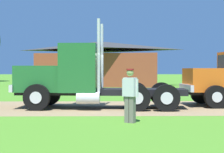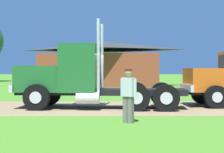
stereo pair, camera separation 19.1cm
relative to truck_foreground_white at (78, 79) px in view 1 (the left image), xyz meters
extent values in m
plane|color=#4D8A25|center=(0.16, 0.21, -1.36)|extent=(200.00, 200.00, 0.00)
cube|color=#967B55|center=(0.16, 0.21, -1.36)|extent=(120.00, 6.01, 0.01)
cube|color=black|center=(1.09, -0.06, -0.60)|extent=(7.83, 2.04, 0.28)
cube|color=#23662D|center=(-1.75, 0.14, 0.00)|extent=(2.19, 2.09, 1.19)
cube|color=silver|center=(-2.82, 0.22, -0.42)|extent=(0.31, 2.14, 0.32)
cube|color=#23662D|center=(0.10, 0.01, 0.49)|extent=(1.80, 2.34, 2.18)
cube|color=#2D3D4C|center=(-0.74, 0.07, 0.93)|extent=(0.17, 1.86, 0.96)
cylinder|color=silver|center=(0.98, -0.94, 1.02)|extent=(0.14, 0.14, 3.24)
cylinder|color=silver|center=(1.10, 0.82, 1.02)|extent=(0.14, 0.14, 3.24)
cylinder|color=silver|center=(0.52, -1.00, -0.82)|extent=(1.03, 0.59, 0.52)
cylinder|color=black|center=(-1.72, -0.98, -0.79)|extent=(1.18, 0.38, 1.16)
cylinder|color=silver|center=(-1.73, -1.14, -0.79)|extent=(0.52, 0.08, 0.52)
cylinder|color=black|center=(-1.56, 1.24, -0.79)|extent=(1.18, 0.38, 1.16)
cylinder|color=silver|center=(-1.55, 1.40, -0.79)|extent=(0.52, 0.08, 0.52)
cylinder|color=black|center=(3.87, -1.38, -0.79)|extent=(1.18, 0.38, 1.16)
cylinder|color=silver|center=(3.86, -1.54, -0.79)|extent=(0.52, 0.08, 0.52)
cylinder|color=black|center=(4.03, 0.84, -0.79)|extent=(1.18, 0.38, 1.16)
cylinder|color=silver|center=(4.04, 1.00, -0.79)|extent=(0.52, 0.08, 0.52)
cylinder|color=black|center=(2.63, -1.29, -0.79)|extent=(1.18, 0.38, 1.16)
cylinder|color=silver|center=(2.62, -1.45, -0.79)|extent=(0.52, 0.08, 0.52)
cylinder|color=black|center=(2.79, 0.93, -0.79)|extent=(1.18, 0.38, 1.16)
cylinder|color=silver|center=(2.80, 1.09, -0.79)|extent=(0.52, 0.08, 0.52)
cube|color=orange|center=(6.22, 0.80, -0.08)|extent=(1.94, 2.02, 1.13)
cube|color=silver|center=(5.23, 0.77, -0.46)|extent=(0.22, 2.16, 0.32)
cylinder|color=black|center=(6.35, -0.32, -0.83)|extent=(1.07, 0.33, 1.06)
cylinder|color=silver|center=(6.35, -0.48, -0.83)|extent=(0.48, 0.05, 0.48)
cylinder|color=black|center=(6.29, 1.92, -0.83)|extent=(1.07, 0.33, 1.06)
cylinder|color=silver|center=(6.28, 2.08, -0.83)|extent=(0.48, 0.05, 0.48)
cube|color=silver|center=(2.10, -4.40, -0.16)|extent=(0.49, 0.45, 0.63)
sphere|color=#8D9C58|center=(2.10, -4.40, 0.32)|extent=(0.24, 0.24, 0.24)
cylinder|color=maroon|center=(2.10, -4.40, 0.43)|extent=(0.25, 0.25, 0.06)
cube|color=slate|center=(2.02, -4.34, -0.92)|extent=(0.23, 0.24, 0.89)
cube|color=slate|center=(2.18, -4.45, -0.92)|extent=(0.23, 0.24, 0.89)
cylinder|color=silver|center=(1.89, -4.25, -0.19)|extent=(0.10, 0.10, 0.60)
cylinder|color=silver|center=(2.31, -4.54, -0.19)|extent=(0.10, 0.10, 0.60)
cube|color=#964229|center=(0.65, 21.72, 0.34)|extent=(13.25, 9.09, 3.41)
pyramid|color=#363636|center=(0.65, 21.72, 3.01)|extent=(13.91, 9.55, 0.96)
cube|color=black|center=(-1.67, 18.14, -0.26)|extent=(1.79, 0.28, 2.20)
camera|label=1|loc=(1.27, -15.82, 0.45)|focal=54.64mm
camera|label=2|loc=(1.46, -15.82, 0.45)|focal=54.64mm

